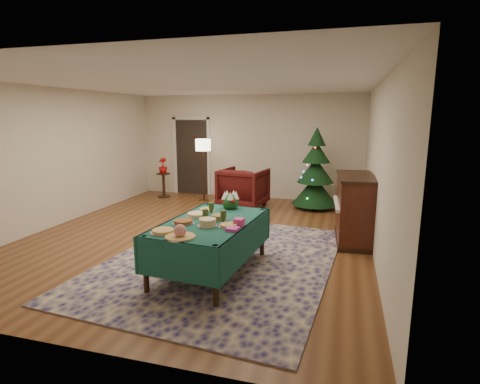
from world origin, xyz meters
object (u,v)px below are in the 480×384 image
(gift_box, at_px, (239,222))
(armchair, at_px, (243,186))
(side_table, at_px, (164,186))
(piano, at_px, (354,209))
(floor_lamp, at_px, (203,149))
(potted_plant, at_px, (163,169))
(buffet_table, at_px, (211,231))
(christmas_tree, at_px, (316,172))

(gift_box, relative_size, armchair, 0.12)
(side_table, height_order, piano, piano)
(floor_lamp, distance_m, piano, 4.38)
(armchair, xyz_separation_m, potted_plant, (-2.36, 0.50, 0.25))
(buffet_table, relative_size, potted_plant, 4.87)
(gift_box, bearing_deg, christmas_tree, 81.63)
(buffet_table, height_order, armchair, armchair)
(side_table, bearing_deg, buffet_table, -55.87)
(side_table, xyz_separation_m, piano, (4.86, -2.38, 0.25))
(buffet_table, relative_size, floor_lamp, 1.27)
(christmas_tree, bearing_deg, gift_box, -98.37)
(buffet_table, xyz_separation_m, side_table, (-2.94, 4.34, -0.28))
(piano, bearing_deg, floor_lamp, 148.27)
(armchair, xyz_separation_m, side_table, (-2.36, 0.50, -0.20))
(floor_lamp, distance_m, side_table, 1.58)
(floor_lamp, height_order, piano, floor_lamp)
(floor_lamp, relative_size, side_table, 2.43)
(floor_lamp, bearing_deg, buffet_table, -67.62)
(armchair, relative_size, christmas_tree, 0.54)
(gift_box, xyz_separation_m, armchair, (-1.02, 3.95, -0.28))
(armchair, height_order, potted_plant, armchair)
(buffet_table, relative_size, gift_box, 16.86)
(piano, bearing_deg, christmas_tree, 110.85)
(side_table, distance_m, potted_plant, 0.45)
(potted_plant, xyz_separation_m, piano, (4.86, -2.38, -0.20))
(side_table, distance_m, piano, 5.42)
(buffet_table, relative_size, christmas_tree, 1.05)
(buffet_table, bearing_deg, potted_plant, 124.13)
(floor_lamp, height_order, side_table, floor_lamp)
(side_table, distance_m, christmas_tree, 4.05)
(armchair, distance_m, side_table, 2.42)
(christmas_tree, bearing_deg, piano, -69.15)
(armchair, bearing_deg, christmas_tree, -158.91)
(buffet_table, xyz_separation_m, piano, (1.92, 1.96, -0.03))
(side_table, height_order, christmas_tree, christmas_tree)
(side_table, relative_size, christmas_tree, 0.34)
(potted_plant, relative_size, piano, 0.30)
(armchair, relative_size, side_table, 1.59)
(gift_box, relative_size, potted_plant, 0.29)
(piano, bearing_deg, buffet_table, -134.49)
(christmas_tree, bearing_deg, floor_lamp, 179.37)
(armchair, bearing_deg, side_table, -3.25)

